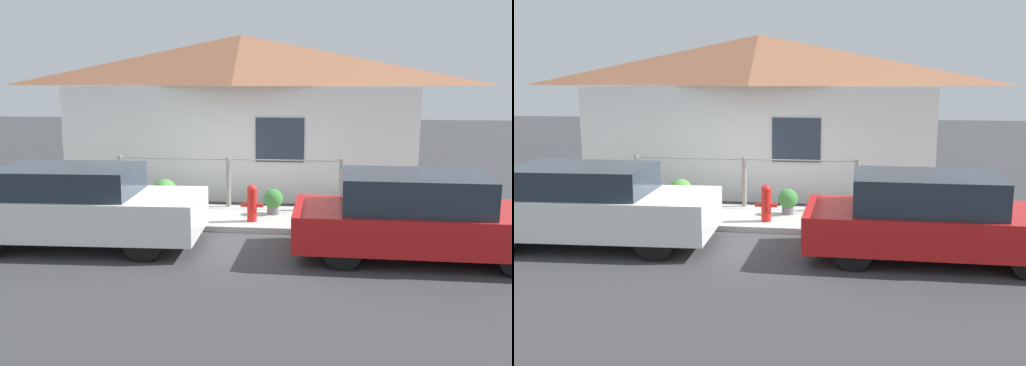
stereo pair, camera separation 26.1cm
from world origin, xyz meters
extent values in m
plane|color=#38383A|center=(0.00, 0.00, 0.00)|extent=(60.00, 60.00, 0.00)
cube|color=#B2AFA8|center=(0.00, 0.93, 0.06)|extent=(24.00, 1.86, 0.11)
cube|color=white|center=(0.00, 2.70, 1.33)|extent=(8.24, 0.12, 2.67)
cube|color=#2D3847|center=(1.03, 2.63, 1.47)|extent=(1.10, 0.04, 1.00)
pyramid|color=#A36647|center=(0.00, 3.74, 3.27)|extent=(8.64, 2.20, 1.20)
cylinder|color=gray|center=(-2.40, 1.71, 0.65)|extent=(0.10, 0.10, 1.08)
cylinder|color=gray|center=(0.00, 1.71, 0.65)|extent=(0.10, 0.10, 1.08)
cylinder|color=gray|center=(2.40, 1.71, 0.65)|extent=(0.10, 0.10, 1.08)
cylinder|color=gray|center=(0.00, 1.71, 1.14)|extent=(4.80, 0.03, 0.03)
cube|color=white|center=(-2.12, -1.10, 0.58)|extent=(4.23, 1.89, 0.66)
cube|color=#232D38|center=(-2.29, -1.11, 1.14)|extent=(2.35, 1.61, 0.47)
cylinder|color=black|center=(-0.86, -0.31, 0.33)|extent=(0.66, 0.23, 0.65)
cylinder|color=black|center=(-0.80, -1.80, 0.33)|extent=(0.66, 0.23, 0.65)
cylinder|color=black|center=(-3.44, -0.41, 0.33)|extent=(0.66, 0.23, 0.65)
cube|color=red|center=(3.58, -1.10, 0.51)|extent=(4.10, 1.84, 0.58)
cube|color=#232D38|center=(3.42, -1.10, 1.08)|extent=(2.26, 1.60, 0.56)
cylinder|color=black|center=(4.86, -0.35, 0.29)|extent=(0.59, 0.21, 0.59)
cylinder|color=black|center=(2.33, -0.31, 0.29)|extent=(0.59, 0.21, 0.59)
cylinder|color=black|center=(2.31, -1.86, 0.29)|extent=(0.59, 0.21, 0.59)
cylinder|color=red|center=(0.65, 0.48, 0.40)|extent=(0.19, 0.19, 0.59)
sphere|color=red|center=(0.65, 0.48, 0.73)|extent=(0.20, 0.20, 0.20)
cylinder|color=red|center=(0.52, 0.48, 0.43)|extent=(0.17, 0.08, 0.08)
cylinder|color=red|center=(0.79, 0.48, 0.43)|extent=(0.17, 0.08, 0.08)
cylinder|color=slate|center=(1.01, 1.11, 0.20)|extent=(0.24, 0.24, 0.17)
sphere|color=#387F38|center=(1.01, 1.11, 0.43)|extent=(0.40, 0.40, 0.40)
cylinder|color=brown|center=(-1.36, 1.52, 0.18)|extent=(0.32, 0.32, 0.14)
sphere|color=#4C8E3D|center=(-1.36, 1.52, 0.45)|extent=(0.53, 0.53, 0.53)
camera|label=1|loc=(1.94, -10.19, 2.86)|focal=40.00mm
camera|label=2|loc=(2.20, -10.16, 2.86)|focal=40.00mm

